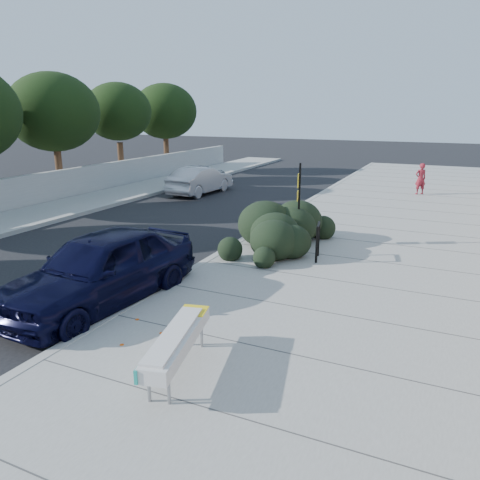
{
  "coord_description": "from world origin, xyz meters",
  "views": [
    {
      "loc": [
        6.25,
        -9.14,
        4.35
      ],
      "look_at": [
        1.24,
        1.68,
        1.0
      ],
      "focal_mm": 35.0,
      "sensor_mm": 36.0,
      "label": 1
    }
  ],
  "objects_px": {
    "bike_rack": "(318,238)",
    "sign_post": "(299,199)",
    "sedan_navy": "(101,268)",
    "pedestrian": "(421,179)",
    "suv_silver": "(199,176)",
    "bench": "(177,341)",
    "wagon_silver": "(200,180)"
  },
  "relations": [
    {
      "from": "sign_post",
      "to": "pedestrian",
      "type": "bearing_deg",
      "value": 62.3
    },
    {
      "from": "pedestrian",
      "to": "sign_post",
      "type": "bearing_deg",
      "value": 42.76
    },
    {
      "from": "sign_post",
      "to": "pedestrian",
      "type": "relative_size",
      "value": 1.66
    },
    {
      "from": "wagon_silver",
      "to": "pedestrian",
      "type": "bearing_deg",
      "value": -156.66
    },
    {
      "from": "wagon_silver",
      "to": "suv_silver",
      "type": "relative_size",
      "value": 0.97
    },
    {
      "from": "sedan_navy",
      "to": "pedestrian",
      "type": "height_order",
      "value": "sedan_navy"
    },
    {
      "from": "suv_silver",
      "to": "pedestrian",
      "type": "xyz_separation_m",
      "value": [
        11.86,
        1.85,
        0.31
      ]
    },
    {
      "from": "sign_post",
      "to": "pedestrian",
      "type": "distance_m",
      "value": 11.81
    },
    {
      "from": "bench",
      "to": "pedestrian",
      "type": "distance_m",
      "value": 19.62
    },
    {
      "from": "bench",
      "to": "suv_silver",
      "type": "distance_m",
      "value": 20.11
    },
    {
      "from": "sign_post",
      "to": "pedestrian",
      "type": "xyz_separation_m",
      "value": [
        2.77,
        11.46,
        -0.69
      ]
    },
    {
      "from": "sign_post",
      "to": "wagon_silver",
      "type": "height_order",
      "value": "sign_post"
    },
    {
      "from": "pedestrian",
      "to": "sedan_navy",
      "type": "bearing_deg",
      "value": 39.08
    },
    {
      "from": "pedestrian",
      "to": "bench",
      "type": "bearing_deg",
      "value": 49.9
    },
    {
      "from": "bench",
      "to": "suv_silver",
      "type": "bearing_deg",
      "value": 105.18
    },
    {
      "from": "bench",
      "to": "bike_rack",
      "type": "relative_size",
      "value": 2.23
    },
    {
      "from": "suv_silver",
      "to": "bench",
      "type": "bearing_deg",
      "value": 112.52
    },
    {
      "from": "sedan_navy",
      "to": "sign_post",
      "type": "bearing_deg",
      "value": 71.26
    },
    {
      "from": "bike_rack",
      "to": "sedan_navy",
      "type": "xyz_separation_m",
      "value": [
        -3.68,
        -4.87,
        0.07
      ]
    },
    {
      "from": "bench",
      "to": "suv_silver",
      "type": "height_order",
      "value": "suv_silver"
    },
    {
      "from": "bike_rack",
      "to": "suv_silver",
      "type": "relative_size",
      "value": 0.24
    },
    {
      "from": "wagon_silver",
      "to": "bench",
      "type": "bearing_deg",
      "value": 121.8
    },
    {
      "from": "bike_rack",
      "to": "sedan_navy",
      "type": "distance_m",
      "value": 6.11
    },
    {
      "from": "sedan_navy",
      "to": "pedestrian",
      "type": "bearing_deg",
      "value": 77.79
    },
    {
      "from": "bench",
      "to": "wagon_silver",
      "type": "xyz_separation_m",
      "value": [
        -8.43,
        15.66,
        0.02
      ]
    },
    {
      "from": "bike_rack",
      "to": "sign_post",
      "type": "height_order",
      "value": "sign_post"
    },
    {
      "from": "sedan_navy",
      "to": "suv_silver",
      "type": "distance_m",
      "value": 16.95
    },
    {
      "from": "bike_rack",
      "to": "wagon_silver",
      "type": "bearing_deg",
      "value": 123.47
    },
    {
      "from": "sedan_navy",
      "to": "suv_silver",
      "type": "height_order",
      "value": "sedan_navy"
    },
    {
      "from": "sedan_navy",
      "to": "pedestrian",
      "type": "relative_size",
      "value": 3.22
    },
    {
      "from": "suv_silver",
      "to": "pedestrian",
      "type": "distance_m",
      "value": 12.01
    },
    {
      "from": "bike_rack",
      "to": "suv_silver",
      "type": "height_order",
      "value": "suv_silver"
    }
  ]
}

